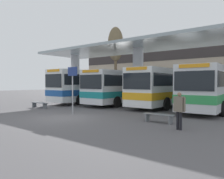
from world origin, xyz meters
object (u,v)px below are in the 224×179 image
at_px(waiting_bench_mid_platform, 159,116).
at_px(transit_bus_left_bay, 95,85).
at_px(transit_bus_center_bay, 125,86).
at_px(waiting_bench_near_pillar, 39,104).
at_px(transit_bus_far_right_bay, 213,87).
at_px(parked_car_street, 124,90).
at_px(poplar_tree_behind_left, 116,45).
at_px(pedestrian_waiting, 179,107).
at_px(transit_bus_right_bay, 172,86).
at_px(info_sign_platform, 73,81).

bearing_deg(waiting_bench_mid_platform, transit_bus_left_bay, 147.37).
xyz_separation_m(transit_bus_center_bay, waiting_bench_near_pillar, (-3.57, -7.40, -1.44)).
xyz_separation_m(transit_bus_far_right_bay, parked_car_street, (-15.69, 10.12, -0.81)).
xyz_separation_m(transit_bus_left_bay, poplar_tree_behind_left, (-2.27, 6.68, 5.51)).
xyz_separation_m(transit_bus_far_right_bay, pedestrian_waiting, (0.74, -8.86, -0.78)).
height_order(transit_bus_center_bay, poplar_tree_behind_left, poplar_tree_behind_left).
height_order(transit_bus_right_bay, info_sign_platform, transit_bus_right_bay).
height_order(transit_bus_left_bay, transit_bus_far_right_bay, transit_bus_left_bay).
xyz_separation_m(waiting_bench_near_pillar, parked_car_street, (-3.93, 17.88, 0.65)).
xyz_separation_m(waiting_bench_mid_platform, pedestrian_waiting, (1.54, -1.10, 0.69)).
xyz_separation_m(transit_bus_far_right_bay, waiting_bench_mid_platform, (-0.80, -7.76, -1.47)).
bearing_deg(waiting_bench_near_pillar, transit_bus_far_right_bay, 33.41).
relative_size(transit_bus_right_bay, waiting_bench_near_pillar, 6.41).
bearing_deg(info_sign_platform, poplar_tree_behind_left, 116.73).
bearing_deg(poplar_tree_behind_left, parked_car_street, 109.68).
relative_size(transit_bus_center_bay, waiting_bench_mid_platform, 6.12).
bearing_deg(transit_bus_left_bay, poplar_tree_behind_left, -71.16).
bearing_deg(transit_bus_far_right_bay, parked_car_street, -35.59).
xyz_separation_m(info_sign_platform, pedestrian_waiting, (7.76, -0.59, -1.24)).
distance_m(waiting_bench_mid_platform, pedestrian_waiting, 2.01).
bearing_deg(poplar_tree_behind_left, pedestrian_waiting, -44.90).
relative_size(waiting_bench_near_pillar, waiting_bench_mid_platform, 1.15).
bearing_deg(waiting_bench_near_pillar, pedestrian_waiting, -5.01).
bearing_deg(pedestrian_waiting, transit_bus_far_right_bay, 108.00).
bearing_deg(waiting_bench_near_pillar, info_sign_platform, -6.11).
xyz_separation_m(pedestrian_waiting, poplar_tree_behind_left, (-14.98, 14.93, 6.36)).
height_order(transit_bus_center_bay, waiting_bench_near_pillar, transit_bus_center_bay).
relative_size(pedestrian_waiting, parked_car_street, 0.37).
bearing_deg(pedestrian_waiting, transit_bus_center_bay, 149.67).
relative_size(transit_bus_left_bay, info_sign_platform, 3.50).
xyz_separation_m(transit_bus_center_bay, waiting_bench_mid_platform, (7.39, -7.40, -1.45)).
bearing_deg(transit_bus_center_bay, pedestrian_waiting, 134.79).
distance_m(waiting_bench_near_pillar, pedestrian_waiting, 12.57).
xyz_separation_m(transit_bus_right_bay, waiting_bench_near_pillar, (-7.94, -8.81, -1.48)).
xyz_separation_m(transit_bus_center_bay, transit_bus_far_right_bay, (8.19, 0.36, 0.02)).
height_order(transit_bus_center_bay, waiting_bench_mid_platform, transit_bus_center_bay).
relative_size(transit_bus_left_bay, parked_car_street, 2.44).
relative_size(transit_bus_far_right_bay, info_sign_platform, 3.47).
bearing_deg(waiting_bench_near_pillar, poplar_tree_behind_left, 100.17).
xyz_separation_m(transit_bus_left_bay, waiting_bench_mid_platform, (11.18, -7.16, -1.53)).
height_order(waiting_bench_near_pillar, waiting_bench_mid_platform, same).
height_order(transit_bus_center_bay, pedestrian_waiting, transit_bus_center_bay).
bearing_deg(transit_bus_right_bay, info_sign_platform, 71.62).
xyz_separation_m(poplar_tree_behind_left, parked_car_street, (-1.45, 4.05, -6.39)).
relative_size(waiting_bench_mid_platform, pedestrian_waiting, 0.99).
bearing_deg(transit_bus_far_right_bay, pedestrian_waiting, 91.99).
bearing_deg(transit_bus_right_bay, transit_bus_center_bay, 18.55).
xyz_separation_m(transit_bus_left_bay, info_sign_platform, (4.96, -7.66, 0.39)).
height_order(transit_bus_center_bay, info_sign_platform, transit_bus_center_bay).
distance_m(waiting_bench_mid_platform, info_sign_platform, 6.53).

